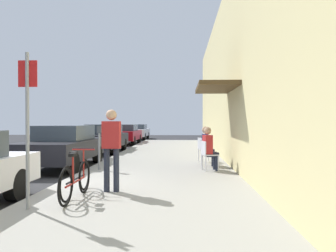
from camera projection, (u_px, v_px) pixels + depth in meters
name	position (u px, v px, depth m)	size (l,w,h in m)	color
ground_plane	(56.00, 189.00, 7.51)	(60.00, 60.00, 0.00)	#2D2D30
sidewalk_slab	(158.00, 173.00, 9.40)	(4.50, 32.00, 0.12)	#9E9B93
building_facade	(241.00, 65.00, 9.25)	(1.40, 32.00, 6.40)	beige
parked_car_1	(64.00, 146.00, 11.01)	(1.80, 4.40, 1.44)	black
parked_car_2	(104.00, 138.00, 16.49)	(1.80, 4.40, 1.43)	black
parked_car_3	(125.00, 134.00, 22.53)	(1.80, 4.40, 1.37)	maroon
parked_car_4	(137.00, 131.00, 28.38)	(1.80, 4.40, 1.33)	silver
parking_meter	(99.00, 144.00, 9.69)	(0.12, 0.10, 1.32)	slate
street_sign	(28.00, 118.00, 5.34)	(0.32, 0.06, 2.60)	gray
bicycle_0	(76.00, 180.00, 6.00)	(0.46, 1.71, 0.90)	black
bicycle_1	(76.00, 177.00, 6.29)	(0.46, 1.71, 0.90)	black
cafe_chair_0	(208.00, 153.00, 9.59)	(0.53, 0.53, 0.87)	silver
seated_patron_0	(209.00, 147.00, 9.59)	(0.49, 0.44, 1.29)	#232838
cafe_chair_1	(205.00, 150.00, 10.61)	(0.47, 0.47, 0.87)	silver
seated_patron_1	(207.00, 145.00, 10.60)	(0.45, 0.38, 1.29)	#232838
cafe_chair_2	(203.00, 148.00, 11.56)	(0.55, 0.55, 0.87)	silver
pedestrian_standing	(111.00, 143.00, 6.64)	(0.36, 0.22, 1.70)	#232838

